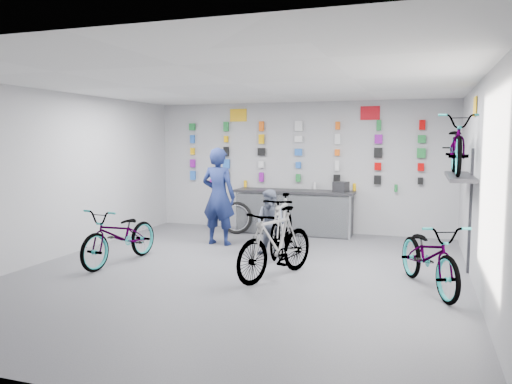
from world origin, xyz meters
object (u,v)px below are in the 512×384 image
(bike_service, at_px, (282,224))
(counter, at_px, (294,213))
(bike_center, at_px, (276,243))
(clerk, at_px, (219,196))
(bike_right, at_px, (429,255))
(bike_left, at_px, (121,235))
(customer, at_px, (271,223))

(bike_service, bearing_deg, counter, 94.28)
(bike_center, height_order, bike_service, bike_service)
(bike_center, relative_size, clerk, 0.92)
(counter, bearing_deg, bike_service, -82.12)
(counter, bearing_deg, bike_right, -50.75)
(counter, xyz_separation_m, clerk, (-1.18, -1.58, 0.50))
(bike_left, distance_m, bike_right, 5.04)
(bike_center, distance_m, clerk, 2.75)
(bike_right, distance_m, bike_service, 3.00)
(bike_left, distance_m, clerk, 2.29)
(bike_service, xyz_separation_m, customer, (-0.14, -0.25, 0.05))
(bike_left, height_order, bike_service, bike_service)
(bike_left, bearing_deg, bike_center, 5.64)
(clerk, bearing_deg, bike_right, 159.49)
(counter, relative_size, bike_center, 1.49)
(customer, bearing_deg, counter, 105.20)
(bike_left, xyz_separation_m, bike_service, (2.45, 1.58, 0.07))
(bike_center, height_order, clerk, clerk)
(counter, height_order, bike_left, counter)
(bike_service, xyz_separation_m, clerk, (-1.46, 0.42, 0.43))
(counter, distance_m, bike_right, 4.53)
(bike_left, relative_size, bike_right, 0.99)
(counter, distance_m, bike_left, 4.19)
(counter, xyz_separation_m, customer, (0.14, -2.26, 0.13))
(clerk, bearing_deg, bike_left, 68.51)
(bike_center, distance_m, bike_right, 2.25)
(bike_right, distance_m, clerk, 4.51)
(bike_service, bearing_deg, bike_center, -81.36)
(bike_center, xyz_separation_m, bike_right, (2.24, 0.10, -0.05))
(bike_right, xyz_separation_m, bike_service, (-2.59, 1.50, 0.06))
(bike_center, distance_m, customer, 1.44)
(bike_left, bearing_deg, bike_service, 38.84)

